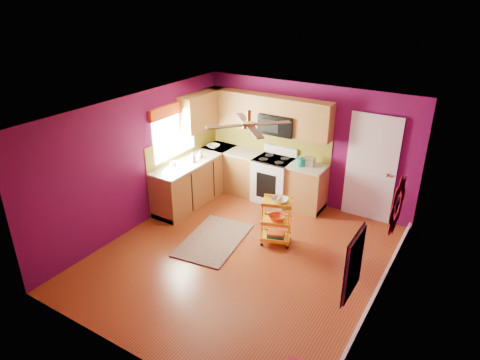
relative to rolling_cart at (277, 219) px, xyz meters
The scene contains 17 objects.
ground 0.90m from the rolling_cart, 111.73° to the right, with size 5.00×5.00×0.00m, color maroon.
room_envelope 1.38m from the rolling_cart, 109.84° to the right, with size 4.54×5.04×2.52m.
lower_cabinets 1.97m from the rolling_cart, 145.85° to the left, with size 2.81×2.31×0.94m.
electric_range 1.68m from the rolling_cart, 119.70° to the left, with size 0.76×0.66×1.13m.
upper_cabinetry 2.49m from the rolling_cart, 136.24° to the left, with size 2.80×2.30×1.26m.
left_window 2.82m from the rolling_cart, behind, with size 0.08×1.35×1.08m.
panel_door 2.13m from the rolling_cart, 58.71° to the left, with size 0.95×0.11×2.15m.
right_wall_art 2.41m from the rolling_cart, 28.37° to the right, with size 0.04×2.74×1.04m.
ceiling_fan 1.91m from the rolling_cart, 119.01° to the right, with size 1.01×1.01×0.26m.
shag_rug 1.21m from the rolling_cart, 151.95° to the right, with size 0.94×1.54×0.02m, color black.
rolling_cart is the anchor object (origin of this frame).
teal_kettle 1.53m from the rolling_cart, 98.96° to the left, with size 0.18×0.18×0.21m.
toaster 1.60m from the rolling_cart, 93.21° to the left, with size 0.22×0.15×0.18m, color beige.
soap_bottle_a 2.28m from the rolling_cart, 168.56° to the left, with size 0.09×0.09×0.20m, color #EA3F72.
soap_bottle_b 2.33m from the rolling_cart, 162.21° to the left, with size 0.13×0.13×0.16m, color white.
counter_dish 2.70m from the rolling_cart, 149.31° to the left, with size 0.27×0.27×0.07m, color white.
counter_cup 2.41m from the rolling_cart, behind, with size 0.12×0.12×0.10m, color white.
Camera 1 is at (3.15, -5.15, 4.21)m, focal length 32.00 mm.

